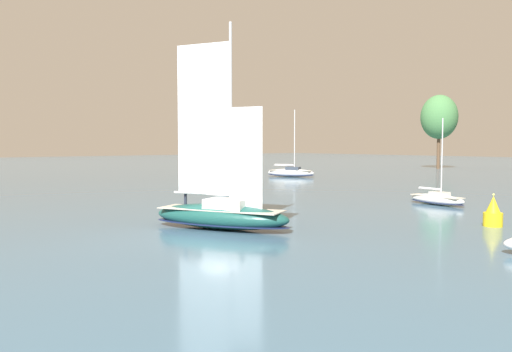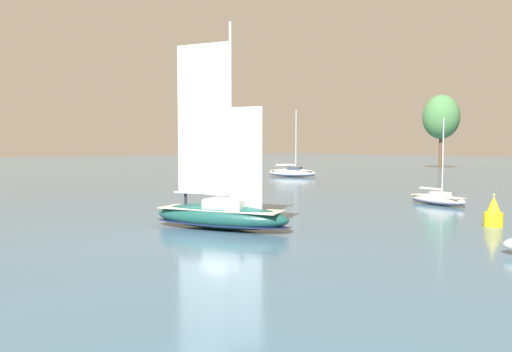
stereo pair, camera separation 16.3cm
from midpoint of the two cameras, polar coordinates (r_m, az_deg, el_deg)
The scene contains 7 objects.
ground_plane at distance 32.84m, azimuth -3.93°, elevation -6.03°, with size 400.00×400.00×0.00m, color #42667F.
tree_shore_left at distance 119.02m, azimuth 20.44°, elevation 6.33°, with size 8.01×8.01×16.49m.
sailboat_main at distance 32.67m, azimuth -3.92°, elevation -4.21°, with size 9.81×6.73×13.23m.
sailboat_moored_mid_channel at distance 84.35m, azimuth 4.22°, elevation 0.41°, with size 8.28×6.00×11.28m.
sailboat_moored_far_slip at distance 62.31m, azimuth -3.88°, elevation -0.83°, with size 6.98×5.23×9.58m.
sailboat_moored_outer_mooring at distance 48.46m, azimuth 20.15°, elevation -2.47°, with size 5.86×2.29×7.87m.
channel_buoy at distance 37.12m, azimuth 25.62°, elevation -3.88°, with size 1.24×1.24×2.22m.
Camera 2 is at (26.44, -18.68, 5.52)m, focal length 35.00 mm.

